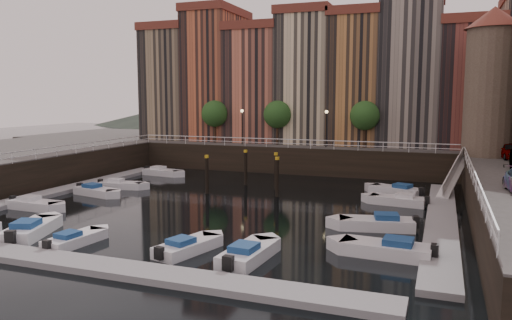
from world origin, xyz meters
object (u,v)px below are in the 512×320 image
at_px(gangway, 454,173).
at_px(corner_tower, 491,80).
at_px(mooring_pilings, 251,173).
at_px(car_a, 510,152).
at_px(boat_left_2, 96,191).
at_px(boat_left_1, 34,204).

bearing_deg(gangway, corner_tower, 57.20).
height_order(mooring_pilings, car_a, car_a).
xyz_separation_m(gangway, car_a, (4.62, 2.82, 1.82)).
distance_m(corner_tower, gangway, 9.86).
relative_size(boat_left_2, car_a, 1.09).
bearing_deg(corner_tower, gangway, -122.80).
bearing_deg(gangway, boat_left_1, -150.11).
bearing_deg(car_a, gangway, -159.36).
height_order(corner_tower, mooring_pilings, corner_tower).
xyz_separation_m(mooring_pilings, boat_left_1, (-13.03, -12.91, -1.29)).
xyz_separation_m(corner_tower, gangway, (-2.90, -4.50, -8.28)).
relative_size(gangway, mooring_pilings, 1.25).
bearing_deg(mooring_pilings, boat_left_2, -151.16).
relative_size(corner_tower, gangway, 1.66).
bearing_deg(corner_tower, car_a, -44.26).
height_order(boat_left_2, car_a, car_a).
relative_size(corner_tower, boat_left_2, 2.93).
distance_m(corner_tower, boat_left_1, 41.12).
bearing_deg(car_a, mooring_pilings, -172.16).
height_order(corner_tower, boat_left_1, corner_tower).
bearing_deg(car_a, boat_left_1, -160.64).
bearing_deg(boat_left_1, car_a, 31.78).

